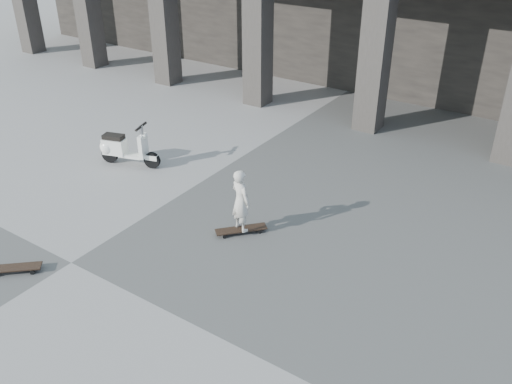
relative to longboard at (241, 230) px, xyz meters
The scene contains 5 objects.
ground 3.06m from the longboard, 128.46° to the right, with size 90.00×90.00×0.00m, color #484845.
longboard is the anchor object (origin of this frame).
skateboard_spare 3.98m from the longboard, 128.68° to the right, with size 0.82×0.77×0.11m.
child 0.63m from the longboard, behind, with size 0.44×0.29×1.22m, color beige.
scooter 4.15m from the longboard, 168.13° to the left, with size 1.44×0.71×1.03m.
Camera 1 is at (6.87, -4.50, 5.63)m, focal length 38.00 mm.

